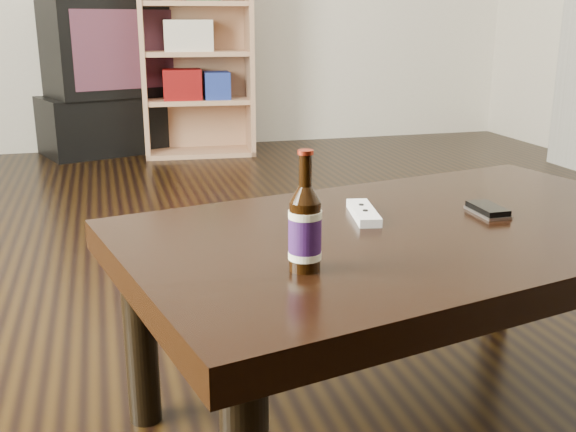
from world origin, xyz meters
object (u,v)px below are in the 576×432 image
object	(u,v)px
bookshelf	(195,49)
coffee_table	(419,252)
tv_stand	(116,123)
beer_bottle	(305,229)
tv	(111,48)
phone	(488,210)
remote	(363,213)

from	to	relation	value
bookshelf	coffee_table	size ratio (longest dim) A/B	0.97
tv_stand	beer_bottle	world-z (taller)	beer_bottle
coffee_table	beer_bottle	world-z (taller)	beer_bottle
tv_stand	bookshelf	distance (m)	0.77
coffee_table	tv	bearing A→B (deg)	98.72
phone	remote	distance (m)	0.28
bookshelf	beer_bottle	size ratio (longest dim) A/B	6.38
coffee_table	phone	xyz separation A→B (m)	(0.18, 0.03, 0.07)
tv_stand	tv	distance (m)	0.50
beer_bottle	phone	xyz separation A→B (m)	(0.49, 0.22, -0.07)
tv	remote	distance (m)	3.50
tv	coffee_table	world-z (taller)	tv
tv	beer_bottle	size ratio (longest dim) A/B	4.53
tv_stand	bookshelf	bearing A→B (deg)	-45.10
beer_bottle	tv_stand	bearing A→B (deg)	93.52
bookshelf	beer_bottle	world-z (taller)	bookshelf
tv_stand	phone	distance (m)	3.60
tv_stand	bookshelf	world-z (taller)	bookshelf
coffee_table	remote	bearing A→B (deg)	139.22
coffee_table	beer_bottle	distance (m)	0.39
tv	tv_stand	bearing A→B (deg)	90.00
bookshelf	remote	distance (m)	3.22
coffee_table	phone	size ratio (longest dim) A/B	12.48
tv	coffee_table	bearing A→B (deg)	-100.53
phone	bookshelf	bearing A→B (deg)	93.94
remote	phone	bearing A→B (deg)	0.24
bookshelf	phone	distance (m)	3.27
tv_stand	beer_bottle	xyz separation A→B (m)	(0.23, -3.74, 0.35)
tv	coffee_table	xyz separation A→B (m)	(0.54, -3.55, -0.29)
tv_stand	remote	xyz separation A→B (m)	(0.45, -3.47, 0.28)
coffee_table	bookshelf	bearing A→B (deg)	90.28
bookshelf	tv	bearing A→B (deg)	158.89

